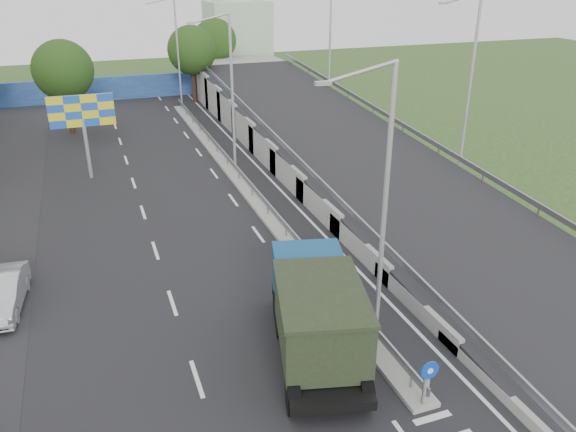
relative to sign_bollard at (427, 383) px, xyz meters
name	(u,v)px	position (x,y,z in m)	size (l,w,h in m)	color
road_surface	(207,211)	(-3.00, 17.83, -1.03)	(26.00, 90.00, 0.04)	black
median	(239,180)	(0.00, 21.83, -0.93)	(1.00, 44.00, 0.20)	gray
overpass_ramp	(345,144)	(7.50, 21.83, 0.72)	(10.00, 50.00, 3.50)	gray
median_guardrail	(239,171)	(0.00, 21.83, -0.28)	(0.09, 44.00, 0.71)	gray
sign_bollard	(427,383)	(0.00, 0.00, 0.00)	(0.64, 0.23, 1.67)	black
lamp_post_near	(381,196)	(0.11, 3.83, 4.77)	(2.74, 0.18, 10.08)	#B2B5B7
lamp_post_mid	(229,86)	(0.11, 23.83, 4.77)	(2.74, 0.18, 10.08)	#B2B5B7
lamp_post_far	(176,47)	(0.11, 43.83, 4.77)	(2.74, 0.18, 10.08)	#B2B5B7
blue_wall	(130,87)	(-4.00, 49.83, 0.17)	(30.00, 0.50, 2.40)	navy
church	(237,33)	(10.00, 57.83, 4.28)	(7.00, 7.00, 13.80)	#B2CCAD
billboard	(82,116)	(-9.00, 25.83, 3.15)	(4.00, 0.24, 5.50)	#B2B5B7
tree_left_mid	(63,70)	(-10.00, 37.83, 4.14)	(4.80, 4.80, 7.60)	black
tree_median_far	(192,50)	(2.00, 45.83, 4.14)	(4.80, 4.80, 7.60)	black
tree_ramp_far	(215,40)	(6.00, 52.83, 4.14)	(4.80, 4.80, 7.60)	black
dump_truck	(316,311)	(-2.15, 3.79, 0.74)	(4.34, 7.69, 3.20)	black
parked_car_b	(2,294)	(-13.01, 10.82, -0.32)	(1.52, 4.35, 1.43)	#ACAEB2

